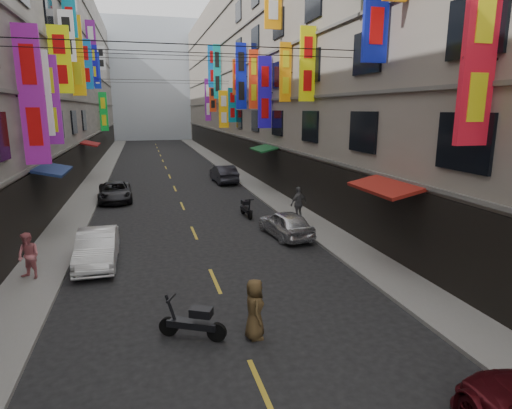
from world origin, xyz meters
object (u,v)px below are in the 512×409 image
scooter_far_right (246,209)px  pedestrian_lfar (29,256)px  scooter_crossing (193,323)px  pedestrian_crossing (255,309)px  car_left_mid (97,248)px  car_left_far (115,192)px  car_right_mid (286,224)px  pedestrian_rfar (299,204)px  car_right_far (224,174)px

scooter_far_right → pedestrian_lfar: bearing=33.1°
scooter_crossing → pedestrian_crossing: size_ratio=1.04×
pedestrian_crossing → car_left_mid: bearing=37.6°
pedestrian_lfar → scooter_crossing: bearing=-13.8°
scooter_far_right → scooter_crossing: bearing=66.7°
scooter_far_right → car_left_far: size_ratio=0.42×
scooter_far_right → car_right_mid: 4.22m
pedestrian_lfar → pedestrian_crossing: pedestrian_lfar is taller
scooter_far_right → pedestrian_rfar: pedestrian_rfar is taller
car_right_mid → car_right_far: size_ratio=0.85×
scooter_far_right → car_right_mid: car_right_mid is taller
car_left_mid → pedestrian_rfar: pedestrian_rfar is taller
scooter_far_right → pedestrian_crossing: pedestrian_crossing is taller
scooter_crossing → pedestrian_lfar: bearing=71.3°
scooter_far_right → car_right_mid: bearing=98.1°
car_left_mid → pedestrian_lfar: 2.37m
scooter_far_right → car_left_far: 9.36m
car_left_mid → pedestrian_crossing: bearing=-56.9°
scooter_crossing → pedestrian_rfar: (6.57, 10.09, 0.56)m
car_left_far → pedestrian_rfar: 12.38m
scooter_far_right → pedestrian_crossing: 12.69m
scooter_crossing → car_right_mid: 9.44m
pedestrian_lfar → pedestrian_crossing: bearing=-8.0°
car_right_mid → pedestrian_lfar: bearing=8.1°
pedestrian_lfar → car_left_mid: bearing=61.6°
car_left_mid → pedestrian_rfar: size_ratio=2.24×
car_left_mid → car_left_far: size_ratio=0.92×
car_left_far → pedestrian_crossing: 18.96m
car_right_mid → pedestrian_crossing: pedestrian_crossing is taller
scooter_far_right → pedestrian_lfar: 11.50m
car_right_far → pedestrian_crossing: size_ratio=2.69×
pedestrian_rfar → pedestrian_crossing: size_ratio=1.12×
car_right_mid → pedestrian_crossing: 9.02m
pedestrian_crossing → scooter_crossing: bearing=81.2°
car_left_far → car_right_far: size_ratio=1.02×
scooter_crossing → car_left_mid: bearing=52.1°
scooter_far_right → car_left_mid: bearing=35.1°
scooter_far_right → car_right_far: car_right_far is taller
car_left_far → pedestrian_rfar: bearing=-43.7°
pedestrian_lfar → scooter_far_right: bearing=69.4°
scooter_far_right → car_left_far: car_left_far is taller
car_left_mid → car_left_far: 11.82m
pedestrian_lfar → pedestrian_crossing: size_ratio=1.01×
scooter_crossing → scooter_far_right: same height
car_right_mid → pedestrian_lfar: 10.44m
car_right_far → car_right_mid: bearing=87.2°
car_left_mid → scooter_far_right: bearing=38.6°
car_left_far → car_right_mid: bearing=-55.2°
car_left_mid → car_left_far: car_left_mid is taller
car_left_mid → scooter_crossing: bearing=-65.8°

